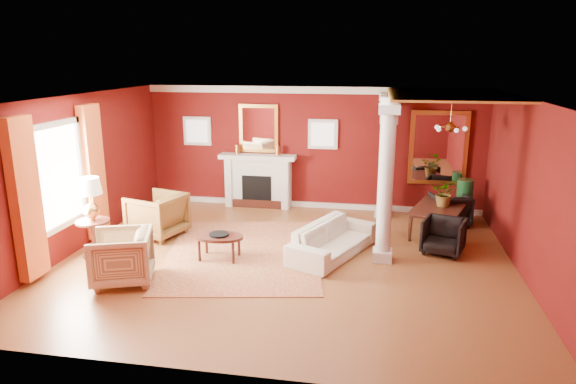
% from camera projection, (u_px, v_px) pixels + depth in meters
% --- Properties ---
extents(ground, '(8.00, 8.00, 0.00)m').
position_uv_depth(ground, '(287.00, 260.00, 9.28)').
color(ground, brown).
rests_on(ground, ground).
extents(room_shell, '(8.04, 7.04, 2.92)m').
position_uv_depth(room_shell, '(287.00, 150.00, 8.76)').
color(room_shell, '#580D0C').
rests_on(room_shell, ground).
extents(fireplace, '(1.85, 0.42, 1.29)m').
position_uv_depth(fireplace, '(258.00, 181.00, 12.49)').
color(fireplace, silver).
rests_on(fireplace, ground).
extents(overmantel_mirror, '(0.95, 0.07, 1.15)m').
position_uv_depth(overmantel_mirror, '(259.00, 128.00, 12.30)').
color(overmantel_mirror, gold).
rests_on(overmantel_mirror, fireplace).
extents(flank_window_left, '(0.70, 0.07, 0.70)m').
position_uv_depth(flank_window_left, '(197.00, 131.00, 12.59)').
color(flank_window_left, silver).
rests_on(flank_window_left, room_shell).
extents(flank_window_right, '(0.70, 0.07, 0.70)m').
position_uv_depth(flank_window_right, '(323.00, 134.00, 12.07)').
color(flank_window_right, silver).
rests_on(flank_window_right, room_shell).
extents(left_window, '(0.21, 2.55, 2.60)m').
position_uv_depth(left_window, '(62.00, 183.00, 8.99)').
color(left_window, white).
rests_on(left_window, room_shell).
extents(column_front, '(0.36, 0.36, 2.80)m').
position_uv_depth(column_front, '(386.00, 184.00, 8.91)').
color(column_front, silver).
rests_on(column_front, ground).
extents(column_back, '(0.36, 0.36, 2.80)m').
position_uv_depth(column_back, '(385.00, 155.00, 11.48)').
color(column_back, silver).
rests_on(column_back, ground).
extents(header_beam, '(0.30, 3.20, 0.32)m').
position_uv_depth(header_beam, '(388.00, 106.00, 10.13)').
color(header_beam, silver).
rests_on(header_beam, column_front).
extents(amber_ceiling, '(2.30, 3.40, 0.04)m').
position_uv_depth(amber_ceiling, '(450.00, 95.00, 9.73)').
color(amber_ceiling, gold).
rests_on(amber_ceiling, room_shell).
extents(dining_mirror, '(1.30, 0.07, 1.70)m').
position_uv_depth(dining_mirror, '(438.00, 148.00, 11.68)').
color(dining_mirror, gold).
rests_on(dining_mirror, room_shell).
extents(chandelier, '(0.60, 0.62, 0.75)m').
position_uv_depth(chandelier, '(450.00, 127.00, 9.93)').
color(chandelier, '#BB7A3A').
rests_on(chandelier, room_shell).
extents(crown_trim, '(8.00, 0.08, 0.16)m').
position_uv_depth(crown_trim, '(313.00, 90.00, 11.85)').
color(crown_trim, silver).
rests_on(crown_trim, room_shell).
extents(base_trim, '(8.00, 0.08, 0.12)m').
position_uv_depth(base_trim, '(311.00, 205.00, 12.56)').
color(base_trim, silver).
rests_on(base_trim, ground).
extents(rug, '(3.38, 4.13, 0.01)m').
position_uv_depth(rug, '(243.00, 253.00, 9.62)').
color(rug, maroon).
rests_on(rug, ground).
extents(sofa, '(1.39, 2.15, 0.81)m').
position_uv_depth(sofa, '(333.00, 234.00, 9.43)').
color(sofa, beige).
rests_on(sofa, ground).
extents(armchair_leopard, '(1.14, 1.18, 0.98)m').
position_uv_depth(armchair_leopard, '(157.00, 213.00, 10.43)').
color(armchair_leopard, black).
rests_on(armchair_leopard, ground).
extents(armchair_stripe, '(1.12, 1.16, 0.95)m').
position_uv_depth(armchair_stripe, '(121.00, 255.00, 8.27)').
color(armchair_stripe, '#CBB487').
rests_on(armchair_stripe, ground).
extents(coffee_table, '(0.89, 0.89, 0.45)m').
position_uv_depth(coffee_table, '(219.00, 238.00, 9.24)').
color(coffee_table, black).
rests_on(coffee_table, ground).
extents(coffee_book, '(0.14, 0.06, 0.20)m').
position_uv_depth(coffee_book, '(217.00, 229.00, 9.26)').
color(coffee_book, black).
rests_on(coffee_book, coffee_table).
extents(side_table, '(0.60, 0.60, 1.49)m').
position_uv_depth(side_table, '(91.00, 204.00, 9.20)').
color(side_table, black).
rests_on(side_table, ground).
extents(dining_table, '(1.07, 1.74, 0.92)m').
position_uv_depth(dining_table, '(440.00, 212.00, 10.57)').
color(dining_table, black).
rests_on(dining_table, ground).
extents(dining_chair_near, '(0.89, 0.86, 0.73)m').
position_uv_depth(dining_chair_near, '(444.00, 234.00, 9.54)').
color(dining_chair_near, black).
rests_on(dining_chair_near, ground).
extents(dining_chair_far, '(0.90, 0.87, 0.77)m').
position_uv_depth(dining_chair_far, '(450.00, 208.00, 11.14)').
color(dining_chair_far, black).
rests_on(dining_chair_far, ground).
extents(green_urn, '(0.40, 0.40, 0.95)m').
position_uv_depth(green_urn, '(464.00, 204.00, 11.45)').
color(green_urn, '#15431F').
rests_on(green_urn, ground).
extents(potted_plant, '(0.66, 0.69, 0.44)m').
position_uv_depth(potted_plant, '(446.00, 180.00, 10.44)').
color(potted_plant, '#26591E').
rests_on(potted_plant, dining_table).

